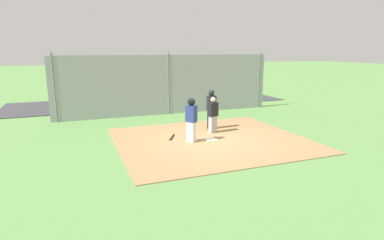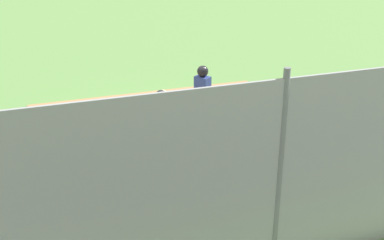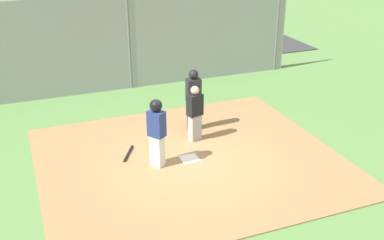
% 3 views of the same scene
% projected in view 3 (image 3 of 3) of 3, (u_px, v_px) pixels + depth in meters
% --- Properties ---
extents(ground_plane, '(140.00, 140.00, 0.00)m').
position_uv_depth(ground_plane, '(190.00, 160.00, 11.44)').
color(ground_plane, '#5B8947').
extents(dirt_infield, '(7.20, 6.40, 0.03)m').
position_uv_depth(dirt_infield, '(190.00, 160.00, 11.43)').
color(dirt_infield, '#9E774C').
rests_on(dirt_infield, ground_plane).
extents(home_plate, '(0.44, 0.44, 0.02)m').
position_uv_depth(home_plate, '(190.00, 159.00, 11.42)').
color(home_plate, white).
rests_on(home_plate, dirt_infield).
extents(catcher, '(0.43, 0.35, 1.51)m').
position_uv_depth(catcher, '(195.00, 113.00, 12.10)').
color(catcher, '#9E9EA3').
rests_on(catcher, dirt_infield).
extents(umpire, '(0.39, 0.27, 1.74)m').
position_uv_depth(umpire, '(193.00, 99.00, 12.65)').
color(umpire, black).
rests_on(umpire, dirt_infield).
extents(runner, '(0.43, 0.46, 1.69)m').
position_uv_depth(runner, '(157.00, 128.00, 10.76)').
color(runner, silver).
rests_on(runner, dirt_infield).
extents(baseball_bat, '(0.44, 0.75, 0.06)m').
position_uv_depth(baseball_bat, '(128.00, 153.00, 11.64)').
color(baseball_bat, black).
rests_on(baseball_bat, dirt_infield).
extents(backstop_fence, '(12.00, 0.10, 3.35)m').
position_uv_depth(backstop_fence, '(129.00, 43.00, 15.55)').
color(backstop_fence, '#93999E').
rests_on(backstop_fence, ground_plane).
extents(parking_lot, '(18.00, 5.20, 0.04)m').
position_uv_depth(parking_lot, '(106.00, 55.00, 19.90)').
color(parking_lot, '#38383D').
rests_on(parking_lot, ground_plane).
extents(parked_car_dark, '(4.24, 1.96, 1.28)m').
position_uv_depth(parked_car_dark, '(178.00, 31.00, 21.29)').
color(parked_car_dark, black).
rests_on(parked_car_dark, parking_lot).
extents(parked_car_silver, '(4.26, 2.01, 1.28)m').
position_uv_depth(parked_car_silver, '(116.00, 38.00, 20.10)').
color(parked_car_silver, '#B2B2B7').
rests_on(parked_car_silver, parking_lot).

